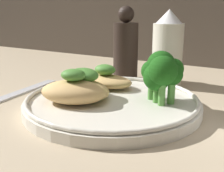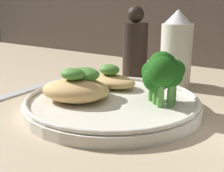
% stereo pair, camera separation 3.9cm
% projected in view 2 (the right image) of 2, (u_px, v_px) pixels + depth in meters
% --- Properties ---
extents(ground_plane, '(1.80, 1.80, 0.01)m').
position_uv_depth(ground_plane, '(112.00, 112.00, 0.40)').
color(ground_plane, tan).
extents(plate, '(0.25, 0.25, 0.02)m').
position_uv_depth(plate, '(112.00, 102.00, 0.40)').
color(plate, silver).
rests_on(plate, ground_plane).
extents(grilled_meat_front, '(0.11, 0.09, 0.05)m').
position_uv_depth(grilled_meat_front, '(74.00, 89.00, 0.39)').
color(grilled_meat_front, tan).
rests_on(grilled_meat_front, plate).
extents(grilled_meat_middle, '(0.11, 0.10, 0.04)m').
position_uv_depth(grilled_meat_middle, '(85.00, 85.00, 0.41)').
color(grilled_meat_middle, tan).
rests_on(grilled_meat_middle, plate).
extents(grilled_meat_back, '(0.10, 0.06, 0.04)m').
position_uv_depth(grilled_meat_back, '(109.00, 79.00, 0.46)').
color(grilled_meat_back, tan).
rests_on(grilled_meat_back, plate).
extents(broccoli_bunch, '(0.06, 0.07, 0.07)m').
position_uv_depth(broccoli_bunch, '(162.00, 73.00, 0.37)').
color(broccoli_bunch, '#569942').
rests_on(broccoli_bunch, plate).
extents(sauce_bottle, '(0.06, 0.06, 0.14)m').
position_uv_depth(sauce_bottle, '(176.00, 51.00, 0.50)').
color(sauce_bottle, silver).
rests_on(sauce_bottle, ground_plane).
extents(pepper_grinder, '(0.05, 0.05, 0.15)m').
position_uv_depth(pepper_grinder, '(135.00, 48.00, 0.56)').
color(pepper_grinder, black).
rests_on(pepper_grinder, ground_plane).
extents(fork, '(0.04, 0.18, 0.01)m').
position_uv_depth(fork, '(28.00, 89.00, 0.49)').
color(fork, silver).
rests_on(fork, ground_plane).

